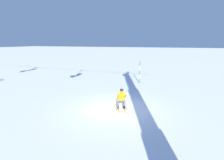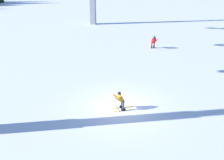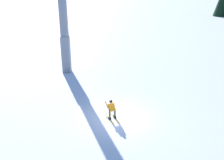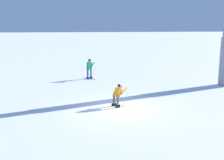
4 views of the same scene
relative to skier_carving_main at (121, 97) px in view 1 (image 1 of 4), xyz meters
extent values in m
plane|color=white|center=(0.48, 0.12, -0.77)|extent=(260.00, 260.00, 0.00)
cube|color=yellow|center=(-0.12, -0.21, -0.77)|extent=(0.81, 1.47, 0.01)
cube|color=black|center=(-0.12, -0.21, -0.68)|extent=(0.22, 0.30, 0.16)
cylinder|color=#4C4C51|center=(-0.12, -0.21, -0.30)|extent=(0.13, 0.13, 0.61)
cube|color=yellow|center=(0.24, -0.02, -0.77)|extent=(0.81, 1.47, 0.01)
cube|color=black|center=(0.24, -0.02, -0.68)|extent=(0.22, 0.30, 0.16)
cylinder|color=#4C4C51|center=(0.24, -0.02, -0.30)|extent=(0.13, 0.13, 0.61)
cube|color=orange|center=(0.00, -0.01, 0.09)|extent=(0.59, 0.61, 0.62)
sphere|color=#997051|center=(-0.05, 0.10, 0.46)|extent=(0.20, 0.20, 0.20)
sphere|color=black|center=(-0.05, 0.10, 0.50)|extent=(0.22, 0.22, 0.22)
cylinder|color=orange|center=(-0.35, 0.17, 0.20)|extent=(0.28, 0.45, 0.40)
cylinder|color=gray|center=(-0.40, 0.17, -0.36)|extent=(0.32, 0.37, 1.03)
cylinder|color=black|center=(-0.36, 0.00, -0.72)|extent=(0.07, 0.07, 0.01)
cylinder|color=orange|center=(0.06, 0.38, 0.20)|extent=(0.28, 0.45, 0.40)
cylinder|color=gray|center=(0.09, 0.42, -0.36)|extent=(0.12, 0.46, 1.03)
cylinder|color=black|center=(0.21, 0.29, -0.72)|extent=(0.07, 0.07, 0.01)
cylinder|color=blue|center=(0.41, -7.56, -0.55)|extent=(0.07, 0.07, 0.45)
cylinder|color=yellow|center=(0.41, -7.56, -0.10)|extent=(0.07, 0.07, 0.45)
cylinder|color=blue|center=(0.41, -7.56, 0.35)|extent=(0.07, 0.07, 0.45)
cylinder|color=yellow|center=(0.41, -7.56, 0.79)|extent=(0.07, 0.07, 0.45)
cylinder|color=blue|center=(0.41, -7.56, 1.24)|extent=(0.07, 0.07, 0.45)
cylinder|color=blue|center=(0.43, -7.56, 1.21)|extent=(0.02, 0.28, 0.28)
camera|label=1|loc=(-3.15, 10.10, 3.40)|focal=28.32mm
camera|label=2|loc=(-15.15, -2.72, 8.42)|focal=41.44mm
camera|label=3|loc=(0.26, -15.34, 8.35)|focal=39.85mm
camera|label=4|loc=(16.34, -2.26, 4.23)|focal=45.56mm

